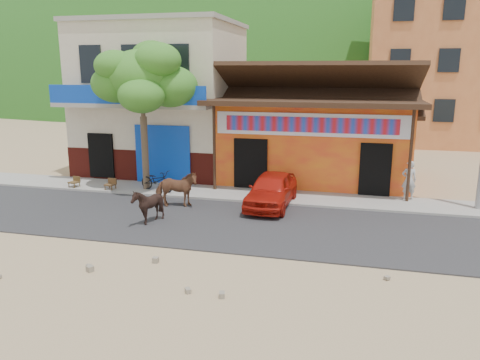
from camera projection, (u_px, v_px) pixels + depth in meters
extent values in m
plane|color=#9E825B|center=(210.00, 252.00, 13.06)|extent=(120.00, 120.00, 0.00)
cube|color=#28282B|center=(233.00, 224.00, 15.42)|extent=(60.00, 5.00, 0.04)
cube|color=gray|center=(255.00, 196.00, 18.72)|extent=(60.00, 2.00, 0.12)
cube|color=orange|center=(316.00, 140.00, 21.62)|extent=(8.00, 6.00, 3.60)
cube|color=beige|center=(163.00, 100.00, 22.98)|extent=(7.00, 6.00, 7.00)
cube|color=#CC723F|center=(438.00, 54.00, 32.24)|extent=(9.00, 9.00, 12.00)
ellipsoid|color=#194C14|center=(338.00, 25.00, 76.39)|extent=(100.00, 40.00, 24.00)
imported|color=brown|center=(176.00, 189.00, 17.11)|extent=(1.70, 1.07, 1.33)
imported|color=black|center=(148.00, 205.00, 15.29)|extent=(1.43, 1.38, 1.21)
imported|color=#B2180C|center=(272.00, 190.00, 17.22)|extent=(1.66, 3.75, 1.26)
imported|color=black|center=(157.00, 181.00, 19.09)|extent=(1.74, 1.04, 0.86)
imported|color=silver|center=(409.00, 180.00, 17.82)|extent=(0.58, 0.41, 1.51)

